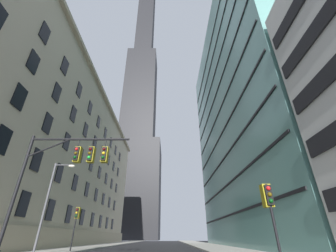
{
  "coord_description": "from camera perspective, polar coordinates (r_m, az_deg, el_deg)",
  "views": [
    {
      "loc": [
        2.35,
        -7.62,
        1.29
      ],
      "look_at": [
        2.51,
        26.86,
        19.34
      ],
      "focal_mm": 22.71,
      "sensor_mm": 36.0,
      "label": 1
    }
  ],
  "objects": [
    {
      "name": "station_building",
      "position": [
        42.38,
        -30.63,
        -6.47
      ],
      "size": [
        16.54,
        65.6,
        27.77
      ],
      "color": "#BCAF93",
      "rests_on": "ground"
    },
    {
      "name": "dark_skyscraper",
      "position": [
        125.36,
        -8.01,
        2.61
      ],
      "size": [
        26.04,
        26.04,
        212.38
      ],
      "color": "black",
      "rests_on": "ground"
    },
    {
      "name": "glass_office_midrise",
      "position": [
        41.94,
        24.24,
        3.28
      ],
      "size": [
        17.49,
        39.31,
        42.25
      ],
      "color": "slate",
      "rests_on": "ground"
    },
    {
      "name": "traffic_signal_mast",
      "position": [
        15.22,
        -25.12,
        -9.24
      ],
      "size": [
        6.73,
        0.63,
        7.26
      ],
      "color": "black",
      "rests_on": "sidewalk_left"
    },
    {
      "name": "traffic_light_near_right",
      "position": [
        11.48,
        25.06,
        -17.44
      ],
      "size": [
        0.4,
        0.63,
        3.4
      ],
      "color": "black",
      "rests_on": "sidewalk_right"
    },
    {
      "name": "traffic_light_far_left",
      "position": [
        24.5,
        -23.53,
        -21.14
      ],
      "size": [
        0.4,
        0.63,
        3.78
      ],
      "color": "black",
      "rests_on": "sidewalk_left"
    },
    {
      "name": "street_lamppost",
      "position": [
        21.16,
        -29.2,
        -16.11
      ],
      "size": [
        1.83,
        0.32,
        7.01
      ],
      "color": "#47474C",
      "rests_on": "sidewalk_left"
    }
  ]
}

